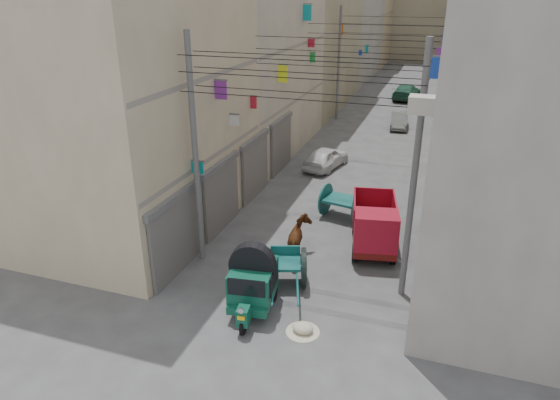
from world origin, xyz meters
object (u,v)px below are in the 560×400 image
at_px(auto_rickshaw, 253,281).
at_px(second_cart, 342,201).
at_px(distant_car_green, 406,92).
at_px(mini_truck, 374,230).
at_px(distant_car_white, 326,158).
at_px(tonga_cart, 285,267).
at_px(distant_car_grey, 399,120).
at_px(horse, 300,241).
at_px(feed_sack, 303,328).

height_order(auto_rickshaw, second_cart, auto_rickshaw).
xyz_separation_m(second_cart, distant_car_green, (0.12, 25.95, -0.09)).
xyz_separation_m(mini_truck, distant_car_white, (-3.97, 8.65, -0.35)).
bearing_deg(mini_truck, second_cart, 113.42).
xyz_separation_m(distant_car_white, distant_car_green, (2.30, 19.92, 0.07)).
height_order(tonga_cart, mini_truck, mini_truck).
bearing_deg(mini_truck, distant_car_grey, 82.59).
xyz_separation_m(auto_rickshaw, tonga_cart, (0.51, 1.60, -0.32)).
distance_m(auto_rickshaw, tonga_cart, 1.71).
xyz_separation_m(tonga_cart, distant_car_white, (-1.55, 11.83, -0.10)).
xyz_separation_m(distant_car_white, distant_car_grey, (2.82, 9.88, -0.05)).
bearing_deg(tonga_cart, second_cart, 65.63).
xyz_separation_m(mini_truck, distant_car_grey, (-1.15, 18.53, -0.41)).
relative_size(mini_truck, distant_car_white, 1.08).
relative_size(mini_truck, distant_car_green, 0.83).
xyz_separation_m(mini_truck, second_cart, (-1.79, 2.62, -0.19)).
bearing_deg(distant_car_white, second_cart, 122.48).
bearing_deg(distant_car_green, mini_truck, 99.25).
height_order(mini_truck, distant_car_white, mini_truck).
bearing_deg(tonga_cart, mini_truck, 34.50).
relative_size(horse, distant_car_grey, 0.56).
bearing_deg(feed_sack, distant_car_grey, 90.00).
xyz_separation_m(auto_rickshaw, second_cart, (1.14, 7.39, -0.26)).
xyz_separation_m(tonga_cart, feed_sack, (1.27, -2.21, -0.54)).
xyz_separation_m(mini_truck, feed_sack, (-1.15, -5.39, -0.79)).
distance_m(mini_truck, distant_car_grey, 18.57).
bearing_deg(distant_car_green, distant_car_grey, 98.87).
bearing_deg(second_cart, tonga_cart, -84.85).
xyz_separation_m(distant_car_grey, distant_car_green, (-0.52, 10.04, 0.12)).
bearing_deg(distant_car_grey, second_cart, -97.53).
bearing_deg(distant_car_white, feed_sack, 113.99).
bearing_deg(second_cart, horse, -87.87).
bearing_deg(mini_truck, horse, -160.55).
bearing_deg(distant_car_white, distant_car_green, -83.95).
height_order(tonga_cart, horse, horse).
relative_size(second_cart, distant_car_grey, 0.56).
relative_size(feed_sack, distant_car_white, 0.18).
bearing_deg(tonga_cart, feed_sack, -78.34).
xyz_separation_m(horse, distant_car_white, (-1.52, 10.09, -0.18)).
height_order(auto_rickshaw, tonga_cart, auto_rickshaw).
xyz_separation_m(mini_truck, distant_car_green, (-1.67, 28.57, -0.29)).
bearing_deg(feed_sack, mini_truck, 77.93).
xyz_separation_m(tonga_cart, second_cart, (0.63, 5.79, 0.06)).
relative_size(auto_rickshaw, mini_truck, 0.67).
relative_size(mini_truck, distant_car_grey, 1.15).
distance_m(distant_car_grey, distant_car_green, 10.05).
height_order(horse, distant_car_white, horse).
relative_size(tonga_cart, distant_car_grey, 0.97).
distance_m(tonga_cart, second_cart, 5.83).
bearing_deg(horse, distant_car_white, -94.75).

